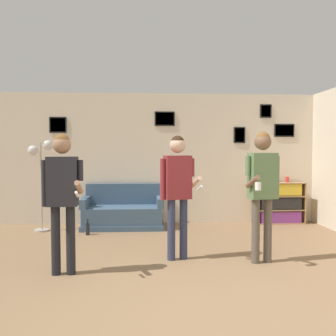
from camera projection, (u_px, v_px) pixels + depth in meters
The scene contains 10 objects.
ground_plane at pixel (206, 318), 3.40m from camera, with size 20.00×20.00×0.00m, color #846647.
wall_back at pixel (172, 158), 7.82m from camera, with size 8.43×0.08×2.70m.
couch at pixel (123, 213), 7.39m from camera, with size 1.58×0.80×0.84m.
bookshelf at pixel (279, 203), 7.78m from camera, with size 1.02×0.30×0.86m.
floor_lamp at pixel (41, 162), 7.00m from camera, with size 0.47×0.28×1.71m.
person_player_foreground_left at pixel (62, 188), 4.54m from camera, with size 0.50×0.46×1.72m.
person_player_foreground_center at pixel (178, 183), 5.18m from camera, with size 0.56×0.43×1.73m.
person_watcher_holding_cup at pixel (262, 182), 5.03m from camera, with size 0.49×0.49×1.77m.
bottle_on_floor at pixel (88, 229), 6.72m from camera, with size 0.07×0.07×0.30m.
drinking_cup at pixel (287, 180), 7.77m from camera, with size 0.08×0.08×0.12m.
Camera 1 is at (-0.55, -3.31, 1.53)m, focal length 40.00 mm.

